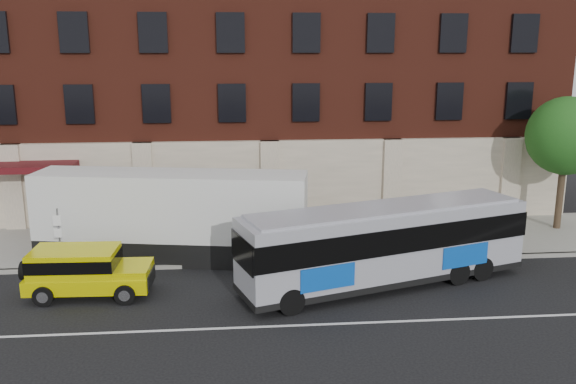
{
  "coord_description": "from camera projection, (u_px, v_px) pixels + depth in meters",
  "views": [
    {
      "loc": [
        -1.65,
        -17.02,
        8.51
      ],
      "look_at": [
        0.33,
        5.5,
        3.12
      ],
      "focal_mm": 38.02,
      "sensor_mm": 36.0,
      "label": 1
    }
  ],
  "objects": [
    {
      "name": "sign_pole",
      "position": [
        59.0,
        235.0,
        23.5
      ],
      "size": [
        0.3,
        0.2,
        2.5
      ],
      "color": "slate",
      "rests_on": "ground"
    },
    {
      "name": "building",
      "position": [
        264.0,
        64.0,
        33.25
      ],
      "size": [
        30.0,
        12.1,
        15.0
      ],
      "color": "#551F14",
      "rests_on": "sidewalk"
    },
    {
      "name": "lane_line",
      "position": [
        291.0,
        326.0,
        19.09
      ],
      "size": [
        60.0,
        0.12,
        0.01
      ],
      "primitive_type": "cube",
      "color": "silver",
      "rests_on": "ground"
    },
    {
      "name": "kerb",
      "position": [
        279.0,
        263.0,
        24.41
      ],
      "size": [
        60.0,
        0.25,
        0.15
      ],
      "primitive_type": "cube",
      "color": "#99978B",
      "rests_on": "ground"
    },
    {
      "name": "city_bus",
      "position": [
        385.0,
        242.0,
        22.02
      ],
      "size": [
        11.07,
        5.57,
        2.98
      ],
      "color": "#9A9BA4",
      "rests_on": "ground"
    },
    {
      "name": "yellow_suv",
      "position": [
        84.0,
        269.0,
        21.22
      ],
      "size": [
        4.5,
        2.09,
        1.71
      ],
      "color": "#D0CB00",
      "rests_on": "ground"
    },
    {
      "name": "shipping_container",
      "position": [
        172.0,
        217.0,
        24.67
      ],
      "size": [
        11.12,
        4.07,
        3.63
      ],
      "color": "black",
      "rests_on": "ground"
    },
    {
      "name": "sidewalk",
      "position": [
        274.0,
        240.0,
        27.31
      ],
      "size": [
        60.0,
        6.0,
        0.15
      ],
      "primitive_type": "cube",
      "color": "#99978B",
      "rests_on": "ground"
    },
    {
      "name": "ground",
      "position": [
        293.0,
        333.0,
        18.61
      ],
      "size": [
        120.0,
        120.0,
        0.0
      ],
      "primitive_type": "plane",
      "color": "black",
      "rests_on": "ground"
    },
    {
      "name": "street_tree",
      "position": [
        567.0,
        139.0,
        27.93
      ],
      "size": [
        3.6,
        3.6,
        6.2
      ],
      "color": "#37281B",
      "rests_on": "sidewalk"
    }
  ]
}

